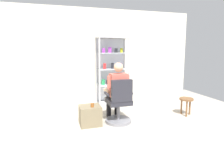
% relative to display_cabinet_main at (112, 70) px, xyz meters
% --- Properties ---
extents(back_wall, '(6.00, 0.10, 2.70)m').
position_rel_display_cabinet_main_xyz_m(back_wall, '(-0.40, 0.24, 0.39)').
color(back_wall, silver).
rests_on(back_wall, ground).
extents(display_cabinet_main, '(0.90, 0.45, 1.90)m').
position_rel_display_cabinet_main_xyz_m(display_cabinet_main, '(0.00, 0.00, 0.00)').
color(display_cabinet_main, '#B7B7BC').
rests_on(display_cabinet_main, ground).
extents(office_chair, '(0.56, 0.56, 0.96)m').
position_rel_display_cabinet_main_xyz_m(office_chair, '(-0.30, -1.51, -0.57)').
color(office_chair, slate).
rests_on(office_chair, ground).
extents(seated_shopkeeper, '(0.49, 0.57, 1.29)m').
position_rel_display_cabinet_main_xyz_m(seated_shopkeeper, '(-0.30, -1.35, -0.25)').
color(seated_shopkeeper, black).
rests_on(seated_shopkeeper, ground).
extents(storage_crate, '(0.43, 0.40, 0.40)m').
position_rel_display_cabinet_main_xyz_m(storage_crate, '(-0.91, -1.42, -0.76)').
color(storage_crate, '#72664C').
rests_on(storage_crate, ground).
extents(tea_glass, '(0.07, 0.07, 0.08)m').
position_rel_display_cabinet_main_xyz_m(tea_glass, '(-0.87, -1.50, -0.52)').
color(tea_glass, brown).
rests_on(tea_glass, storage_crate).
extents(wooden_stool, '(0.32, 0.32, 0.41)m').
position_rel_display_cabinet_main_xyz_m(wooden_stool, '(1.38, -1.52, -0.63)').
color(wooden_stool, brown).
rests_on(wooden_stool, ground).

